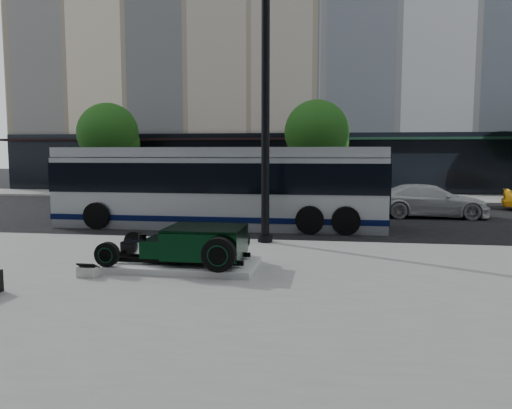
# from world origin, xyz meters

# --- Properties ---
(ground) EXTENTS (120.00, 120.00, 0.00)m
(ground) POSITION_xyz_m (0.00, 0.00, 0.00)
(ground) COLOR black
(ground) RESTS_ON ground
(sidewalk_near) EXTENTS (70.00, 17.00, 0.12)m
(sidewalk_near) POSITION_xyz_m (0.00, -10.50, 0.06)
(sidewalk_near) COLOR gray
(sidewalk_near) RESTS_ON ground
(sidewalk_far) EXTENTS (70.00, 4.00, 0.12)m
(sidewalk_far) POSITION_xyz_m (0.00, 14.00, 0.06)
(sidewalk_far) COLOR gray
(sidewalk_far) RESTS_ON ground
(street_trees) EXTENTS (29.80, 3.80, 5.70)m
(street_trees) POSITION_xyz_m (1.15, 13.07, 3.77)
(street_trees) COLOR black
(street_trees) RESTS_ON sidewalk_far
(display_plinth) EXTENTS (3.40, 1.80, 0.15)m
(display_plinth) POSITION_xyz_m (-1.42, -5.95, 0.20)
(display_plinth) COLOR silver
(display_plinth) RESTS_ON sidewalk_near
(hot_rod) EXTENTS (3.22, 2.00, 0.81)m
(hot_rod) POSITION_xyz_m (-1.08, -5.95, 0.70)
(hot_rod) COLOR black
(hot_rod) RESTS_ON display_plinth
(info_plaque) EXTENTS (0.40, 0.31, 0.31)m
(info_plaque) POSITION_xyz_m (-3.15, -7.05, 0.24)
(info_plaque) COLOR silver
(info_plaque) RESTS_ON sidewalk_near
(lamppost) EXTENTS (0.44, 0.44, 7.98)m
(lamppost) POSITION_xyz_m (0.02, -2.39, 3.81)
(lamppost) COLOR black
(lamppost) RESTS_ON sidewalk_near
(transit_bus) EXTENTS (12.12, 2.88, 2.92)m
(transit_bus) POSITION_xyz_m (-2.17, 1.22, 1.49)
(transit_bus) COLOR #B7BCC2
(transit_bus) RESTS_ON ground
(white_sedan) EXTENTS (4.80, 1.99, 1.39)m
(white_sedan) POSITION_xyz_m (6.05, 5.17, 0.69)
(white_sedan) COLOR silver
(white_sedan) RESTS_ON ground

